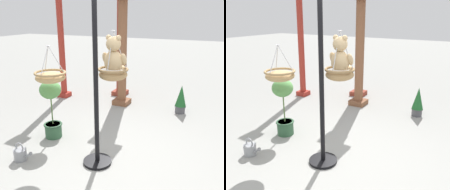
% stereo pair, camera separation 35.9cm
% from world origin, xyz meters
% --- Properties ---
extents(ground_plane, '(40.00, 40.00, 0.00)m').
position_xyz_m(ground_plane, '(0.00, 0.00, 0.00)').
color(ground_plane, gray).
extents(display_pole_central, '(0.44, 0.44, 2.56)m').
position_xyz_m(display_pole_central, '(-0.19, -0.10, 0.81)').
color(display_pole_central, black).
rests_on(display_pole_central, ground).
extents(hanging_basket_with_teddy, '(0.44, 0.44, 0.71)m').
position_xyz_m(hanging_basket_with_teddy, '(-0.04, 0.15, 1.38)').
color(hanging_basket_with_teddy, '#A37F51').
extents(teddy_bear, '(0.37, 0.33, 0.54)m').
position_xyz_m(teddy_bear, '(-0.04, 0.17, 1.61)').
color(teddy_bear, tan).
extents(hanging_basket_left_high, '(0.49, 0.49, 0.57)m').
position_xyz_m(hanging_basket_left_high, '(-0.99, -0.09, 1.29)').
color(hanging_basket_left_high, tan).
extents(greenhouse_pillar_left, '(0.40, 0.40, 3.04)m').
position_xyz_m(greenhouse_pillar_left, '(-1.22, 3.19, 1.47)').
color(greenhouse_pillar_left, brown).
rests_on(greenhouse_pillar_left, ground).
extents(greenhouse_pillar_right, '(0.31, 0.31, 2.91)m').
position_xyz_m(greenhouse_pillar_right, '(-2.56, 2.38, 1.41)').
color(greenhouse_pillar_right, '#9E2D23').
rests_on(greenhouse_pillar_right, ground).
extents(greenhouse_pillar_far_back, '(0.41, 0.41, 2.61)m').
position_xyz_m(greenhouse_pillar_far_back, '(-0.88, 2.51, 1.26)').
color(greenhouse_pillar_far_back, brown).
rests_on(greenhouse_pillar_far_back, ground).
extents(potted_plant_tall_leafy, '(0.38, 0.38, 1.09)m').
position_xyz_m(potted_plant_tall_leafy, '(-1.34, 0.31, 0.62)').
color(potted_plant_tall_leafy, '#2D5638').
rests_on(potted_plant_tall_leafy, ground).
extents(potted_plant_bushy_green, '(0.26, 0.26, 0.66)m').
position_xyz_m(potted_plant_bushy_green, '(0.59, 2.52, 0.33)').
color(potted_plant_bushy_green, '#4C4C51').
rests_on(potted_plant_bushy_green, ground).
extents(watering_can, '(0.35, 0.20, 0.30)m').
position_xyz_m(watering_can, '(-1.32, -0.55, 0.10)').
color(watering_can, gray).
rests_on(watering_can, ground).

